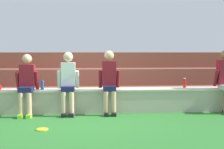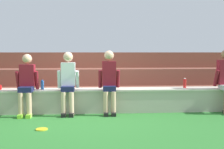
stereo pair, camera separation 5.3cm
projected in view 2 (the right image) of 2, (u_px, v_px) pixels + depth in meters
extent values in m
plane|color=#2D752D|center=(80.00, 114.00, 6.52)|extent=(80.00, 80.00, 0.00)
cube|color=#B7AF9E|center=(80.00, 100.00, 6.75)|extent=(9.60, 0.51, 0.55)
cube|color=beige|center=(80.00, 90.00, 6.73)|extent=(9.64, 0.55, 0.04)
cube|color=brown|center=(82.00, 96.00, 7.60)|extent=(12.59, 0.69, 0.48)
cube|color=brown|center=(83.00, 85.00, 8.27)|extent=(12.59, 0.69, 0.95)
cube|color=brown|center=(83.00, 75.00, 8.93)|extent=(12.59, 0.69, 1.43)
cylinder|color=#DBAD89|center=(21.00, 105.00, 6.17)|extent=(0.11, 0.11, 0.55)
cylinder|color=#DBAD89|center=(29.00, 105.00, 6.18)|extent=(0.11, 0.11, 0.55)
cube|color=#8CD833|center=(21.00, 116.00, 6.14)|extent=(0.10, 0.22, 0.08)
cube|color=#8CD833|center=(29.00, 116.00, 6.16)|extent=(0.10, 0.22, 0.08)
cube|color=#191E47|center=(26.00, 89.00, 6.29)|extent=(0.30, 0.35, 0.12)
cube|color=maroon|center=(27.00, 75.00, 6.42)|extent=(0.33, 0.20, 0.50)
sphere|color=#DBAD89|center=(27.00, 59.00, 6.39)|extent=(0.22, 0.22, 0.22)
cylinder|color=maroon|center=(18.00, 80.00, 6.39)|extent=(0.08, 0.21, 0.42)
cylinder|color=maroon|center=(37.00, 80.00, 6.42)|extent=(0.08, 0.17, 0.43)
cylinder|color=beige|center=(64.00, 104.00, 6.27)|extent=(0.11, 0.11, 0.55)
cylinder|color=beige|center=(71.00, 104.00, 6.28)|extent=(0.11, 0.11, 0.55)
cube|color=black|center=(64.00, 115.00, 6.25)|extent=(0.10, 0.22, 0.08)
cube|color=black|center=(71.00, 115.00, 6.26)|extent=(0.10, 0.22, 0.08)
cube|color=#191E47|center=(68.00, 89.00, 6.37)|extent=(0.29, 0.31, 0.12)
cube|color=white|center=(68.00, 74.00, 6.50)|extent=(0.32, 0.20, 0.54)
sphere|color=beige|center=(68.00, 57.00, 6.47)|extent=(0.22, 0.22, 0.22)
cylinder|color=white|center=(59.00, 79.00, 6.48)|extent=(0.08, 0.16, 0.43)
cylinder|color=white|center=(77.00, 79.00, 6.51)|extent=(0.08, 0.22, 0.42)
cylinder|color=#DBAD89|center=(106.00, 104.00, 6.35)|extent=(0.11, 0.11, 0.55)
cylinder|color=#DBAD89|center=(113.00, 103.00, 6.36)|extent=(0.11, 0.11, 0.55)
cube|color=black|center=(106.00, 114.00, 6.33)|extent=(0.10, 0.22, 0.08)
cube|color=black|center=(114.00, 114.00, 6.34)|extent=(0.10, 0.22, 0.08)
cube|color=#191E47|center=(109.00, 88.00, 6.45)|extent=(0.29, 0.30, 0.12)
cube|color=maroon|center=(109.00, 73.00, 6.54)|extent=(0.32, 0.20, 0.57)
sphere|color=#DBAD89|center=(109.00, 55.00, 6.50)|extent=(0.23, 0.23, 0.23)
cylinder|color=maroon|center=(100.00, 79.00, 6.51)|extent=(0.08, 0.17, 0.43)
cylinder|color=maroon|center=(118.00, 79.00, 6.54)|extent=(0.08, 0.19, 0.43)
cylinder|color=maroon|center=(216.00, 78.00, 6.71)|extent=(0.08, 0.22, 0.42)
cylinder|color=red|center=(185.00, 83.00, 6.93)|extent=(0.07, 0.07, 0.22)
cylinder|color=white|center=(185.00, 78.00, 6.92)|extent=(0.04, 0.04, 0.02)
cylinder|color=blue|center=(42.00, 85.00, 6.65)|extent=(0.08, 0.08, 0.20)
cylinder|color=blue|center=(42.00, 80.00, 6.64)|extent=(0.05, 0.05, 0.02)
cylinder|color=red|center=(0.00, 87.00, 6.61)|extent=(0.08, 0.08, 0.11)
cylinder|color=yellow|center=(42.00, 129.00, 5.22)|extent=(0.22, 0.22, 0.02)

